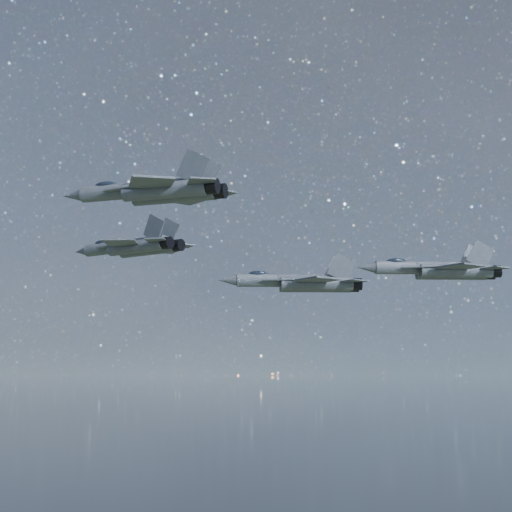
# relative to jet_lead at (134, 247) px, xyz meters

# --- Properties ---
(jet_lead) EXTENTS (16.41, 10.96, 4.16)m
(jet_lead) POSITION_rel_jet_lead_xyz_m (0.00, 0.00, 0.00)
(jet_lead) COLOR #3A4149
(jet_left) EXTENTS (19.22, 12.92, 4.85)m
(jet_left) POSITION_rel_jet_lead_xyz_m (16.05, 17.31, -2.59)
(jet_left) COLOR #3A4149
(jet_right) EXTENTS (16.09, 11.35, 4.07)m
(jet_right) POSITION_rel_jet_lead_xyz_m (10.45, -19.16, 1.38)
(jet_right) COLOR #3A4149
(jet_slot) EXTENTS (15.96, 10.73, 4.03)m
(jet_slot) POSITION_rel_jet_lead_xyz_m (33.63, 4.50, -3.23)
(jet_slot) COLOR #3A4149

